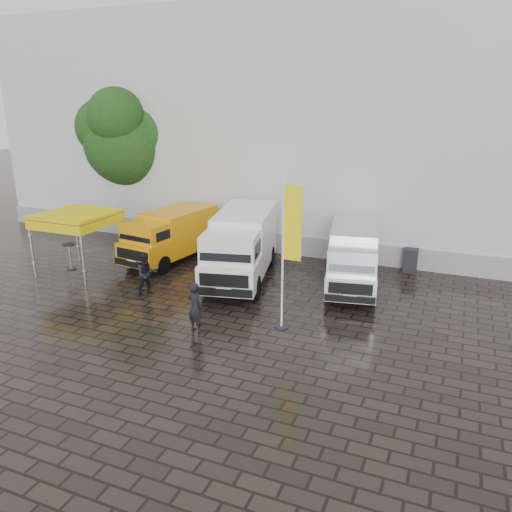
{
  "coord_description": "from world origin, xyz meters",
  "views": [
    {
      "loc": [
        5.96,
        -14.96,
        7.57
      ],
      "look_at": [
        -1.18,
        2.2,
        1.65
      ],
      "focal_mm": 35.0,
      "sensor_mm": 36.0,
      "label": 1
    }
  ],
  "objects": [
    {
      "name": "ground",
      "position": [
        0.0,
        0.0,
        0.0
      ],
      "size": [
        120.0,
        120.0,
        0.0
      ],
      "primitive_type": "plane",
      "color": "black",
      "rests_on": "ground"
    },
    {
      "name": "person_front",
      "position": [
        -1.81,
        -1.56,
        0.88
      ],
      "size": [
        0.73,
        0.57,
        1.76
      ],
      "primitive_type": "imported",
      "rotation": [
        0.0,
        0.0,
        2.89
      ],
      "color": "black",
      "rests_on": "ground"
    },
    {
      "name": "canopy_tent",
      "position": [
        -9.67,
        1.82,
        2.54
      ],
      "size": [
        2.98,
        2.98,
        2.73
      ],
      "color": "silver",
      "rests_on": "ground"
    },
    {
      "name": "flagpole",
      "position": [
        0.93,
        -0.14,
        2.89
      ],
      "size": [
        0.88,
        0.5,
        5.15
      ],
      "color": "black",
      "rests_on": "ground"
    },
    {
      "name": "van_white",
      "position": [
        -2.51,
        3.75,
        1.43
      ],
      "size": [
        3.61,
        6.92,
        2.86
      ],
      "primitive_type": null,
      "rotation": [
        0.0,
        0.0,
        0.22
      ],
      "color": "white",
      "rests_on": "ground"
    },
    {
      "name": "tree",
      "position": [
        -11.79,
        8.72,
        5.42
      ],
      "size": [
        4.71,
        4.71,
        8.45
      ],
      "color": "black",
      "rests_on": "ground"
    },
    {
      "name": "van_silver",
      "position": [
        2.11,
        4.7,
        1.22
      ],
      "size": [
        2.91,
        5.89,
        2.44
      ],
      "primitive_type": null,
      "rotation": [
        0.0,
        0.0,
        0.19
      ],
      "color": "silver",
      "rests_on": "ground"
    },
    {
      "name": "wheelie_bin",
      "position": [
        4.17,
        7.59,
        0.53
      ],
      "size": [
        0.65,
        0.65,
        1.07
      ],
      "primitive_type": "cube",
      "rotation": [
        0.0,
        0.0,
        0.01
      ],
      "color": "black",
      "rests_on": "ground"
    },
    {
      "name": "person_tent",
      "position": [
        -5.23,
        0.6,
        0.88
      ],
      "size": [
        1.05,
        1.08,
        1.76
      ],
      "primitive_type": "imported",
      "rotation": [
        0.0,
        0.0,
        0.9
      ],
      "color": "black",
      "rests_on": "ground"
    },
    {
      "name": "cocktail_table",
      "position": [
        -10.3,
        1.86,
        0.6
      ],
      "size": [
        0.6,
        0.6,
        1.2
      ],
      "primitive_type": "cylinder",
      "color": "black",
      "rests_on": "ground"
    },
    {
      "name": "exhibition_hall",
      "position": [
        2.0,
        16.0,
        6.0
      ],
      "size": [
        44.0,
        16.0,
        12.0
      ],
      "primitive_type": "cube",
      "color": "silver",
      "rests_on": "ground"
    },
    {
      "name": "hall_plinth",
      "position": [
        2.0,
        7.95,
        0.5
      ],
      "size": [
        44.0,
        0.15,
        1.0
      ],
      "primitive_type": "cube",
      "color": "gray",
      "rests_on": "ground"
    },
    {
      "name": "van_yellow",
      "position": [
        -6.7,
        4.71,
        1.2
      ],
      "size": [
        2.67,
        5.43,
        2.41
      ],
      "primitive_type": null,
      "rotation": [
        0.0,
        0.0,
        -0.13
      ],
      "color": "orange",
      "rests_on": "ground"
    }
  ]
}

